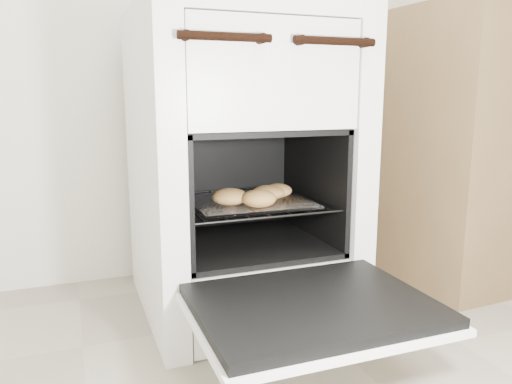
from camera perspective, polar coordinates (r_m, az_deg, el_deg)
stove at (r=1.58m, az=-1.92°, el=2.81°), size 0.62×0.69×0.95m
oven_door at (r=1.19m, az=6.46°, el=-13.04°), size 0.56×0.43×0.04m
oven_rack at (r=1.54m, az=-1.08°, el=-1.15°), size 0.45×0.43×0.01m
foil_sheet at (r=1.52m, az=-0.82°, el=-1.08°), size 0.35×0.31×0.01m
baked_rolls at (r=1.48m, az=0.06°, el=-0.33°), size 0.29×0.23×0.05m
counter at (r=2.24m, az=25.94°, el=5.02°), size 1.03×0.71×0.99m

